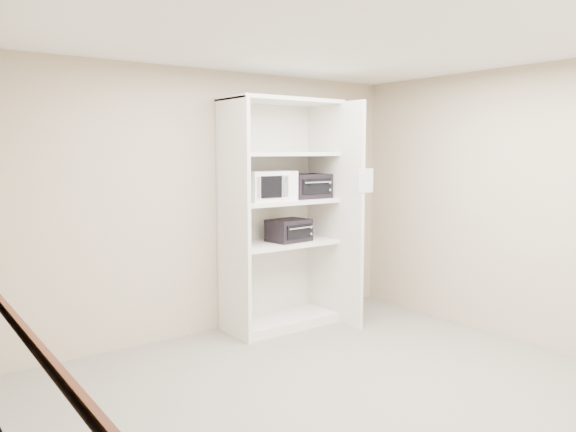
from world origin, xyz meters
TOP-DOWN VIEW (x-y plane):
  - floor at (0.00, 0.00)m, footprint 4.50×4.00m
  - ceiling at (0.00, 0.00)m, footprint 4.50×4.00m
  - wall_back at (0.00, 2.00)m, footprint 4.50×0.02m
  - wall_left at (-2.25, 0.00)m, footprint 0.02×4.00m
  - wall_right at (2.25, 0.00)m, footprint 0.02×4.00m
  - shelving_unit at (0.67, 1.70)m, footprint 1.24×0.92m
  - microwave at (0.44, 1.70)m, footprint 0.53×0.42m
  - toaster_oven_upper at (0.96, 1.70)m, footprint 0.46×0.35m
  - toaster_oven_lower at (0.70, 1.67)m, footprint 0.46×0.37m
  - paper_sign at (1.25, 1.07)m, footprint 0.19×0.01m
  - chair_rail at (-2.23, 0.00)m, footprint 0.04×3.98m

SIDE VIEW (x-z plane):
  - floor at x=0.00m, z-range -0.01..0.01m
  - chair_rail at x=-2.23m, z-range 0.86..0.94m
  - toaster_oven_lower at x=0.70m, z-range 0.92..1.16m
  - shelving_unit at x=0.67m, z-range -0.08..2.34m
  - wall_back at x=0.00m, z-range 0.00..2.70m
  - wall_left at x=-2.25m, z-range 0.00..2.70m
  - wall_right at x=2.25m, z-range 0.00..2.70m
  - toaster_oven_upper at x=0.96m, z-range 1.37..1.63m
  - microwave at x=0.44m, z-range 1.37..1.68m
  - paper_sign at x=1.25m, z-range 1.46..1.70m
  - ceiling at x=0.00m, z-range 2.70..2.71m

